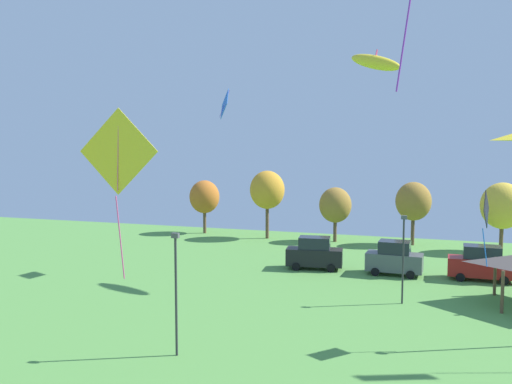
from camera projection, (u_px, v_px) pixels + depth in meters
The scene contains 14 objects.
kite_flying_3 at pixel (486, 212), 26.60m from camera, with size 0.42×1.87×3.82m.
kite_flying_4 at pixel (225, 104), 42.80m from camera, with size 1.29×2.19×2.45m.
kite_flying_9 at pixel (118, 156), 20.55m from camera, with size 3.30×0.51×6.63m.
kite_flying_11 at pixel (375, 62), 38.93m from camera, with size 4.41×3.24×2.15m.
parked_car_leftmost at pixel (314, 253), 44.04m from camera, with size 4.69×2.36×2.64m.
parked_car_second_from_left at pixel (394, 258), 42.09m from camera, with size 4.35×2.27×2.66m.
parked_car_third_from_left at pixel (482, 264), 40.34m from camera, with size 4.83×2.13×2.62m.
light_post_0 at pixel (176, 287), 25.75m from camera, with size 0.36×0.20×5.96m.
light_post_2 at pixel (403, 254), 34.27m from camera, with size 0.36×0.20×5.67m.
treeline_tree_0 at pixel (204, 197), 61.74m from camera, with size 3.42×3.42×6.07m.
treeline_tree_1 at pixel (267, 190), 58.17m from camera, with size 3.74×3.74×7.33m.
treeline_tree_2 at pixel (335, 205), 56.24m from camera, with size 3.35×3.35×5.70m.
treeline_tree_3 at pixel (413, 202), 54.30m from camera, with size 3.53×3.53×6.39m.
treeline_tree_4 at pixel (502, 206), 50.53m from camera, with size 3.96×3.96×6.60m.
Camera 1 is at (2.85, -0.43, 10.11)m, focal length 38.00 mm.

